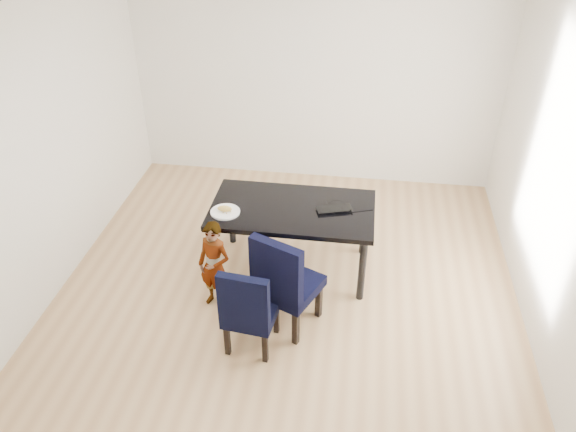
# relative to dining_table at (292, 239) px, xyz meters

# --- Properties ---
(floor) EXTENTS (4.50, 5.00, 0.01)m
(floor) POSITION_rel_dining_table_xyz_m (0.00, -0.50, -0.38)
(floor) COLOR tan
(floor) RESTS_ON ground
(ceiling) EXTENTS (4.50, 5.00, 0.01)m
(ceiling) POSITION_rel_dining_table_xyz_m (0.00, -0.50, 2.33)
(ceiling) COLOR white
(ceiling) RESTS_ON wall_back
(wall_back) EXTENTS (4.50, 0.01, 2.70)m
(wall_back) POSITION_rel_dining_table_xyz_m (0.00, 2.00, 0.98)
(wall_back) COLOR white
(wall_back) RESTS_ON ground
(wall_left) EXTENTS (0.01, 5.00, 2.70)m
(wall_left) POSITION_rel_dining_table_xyz_m (-2.25, -0.50, 0.98)
(wall_left) COLOR silver
(wall_left) RESTS_ON ground
(wall_right) EXTENTS (0.01, 5.00, 2.70)m
(wall_right) POSITION_rel_dining_table_xyz_m (2.25, -0.50, 0.98)
(wall_right) COLOR silver
(wall_right) RESTS_ON ground
(dining_table) EXTENTS (1.60, 0.90, 0.75)m
(dining_table) POSITION_rel_dining_table_xyz_m (0.00, 0.00, 0.00)
(dining_table) COLOR black
(dining_table) RESTS_ON floor
(chair_left) EXTENTS (0.48, 0.49, 0.89)m
(chair_left) POSITION_rel_dining_table_xyz_m (-0.20, -1.10, 0.07)
(chair_left) COLOR black
(chair_left) RESTS_ON floor
(chair_right) EXTENTS (0.66, 0.67, 1.02)m
(chair_right) POSITION_rel_dining_table_xyz_m (0.08, -0.78, 0.14)
(chair_right) COLOR black
(chair_right) RESTS_ON floor
(child) EXTENTS (0.39, 0.32, 0.93)m
(child) POSITION_rel_dining_table_xyz_m (-0.64, -0.65, 0.09)
(child) COLOR red
(child) RESTS_ON floor
(plate) EXTENTS (0.36, 0.36, 0.02)m
(plate) POSITION_rel_dining_table_xyz_m (-0.63, -0.18, 0.38)
(plate) COLOR white
(plate) RESTS_ON dining_table
(sandwich) EXTENTS (0.15, 0.08, 0.06)m
(sandwich) POSITION_rel_dining_table_xyz_m (-0.63, -0.18, 0.42)
(sandwich) COLOR gold
(sandwich) RESTS_ON plate
(laptop) EXTENTS (0.39, 0.31, 0.03)m
(laptop) POSITION_rel_dining_table_xyz_m (0.39, 0.06, 0.39)
(laptop) COLOR black
(laptop) RESTS_ON dining_table
(cable_tangle) EXTENTS (0.20, 0.20, 0.01)m
(cable_tangle) POSITION_rel_dining_table_xyz_m (0.46, 0.00, 0.38)
(cable_tangle) COLOR black
(cable_tangle) RESTS_ON dining_table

